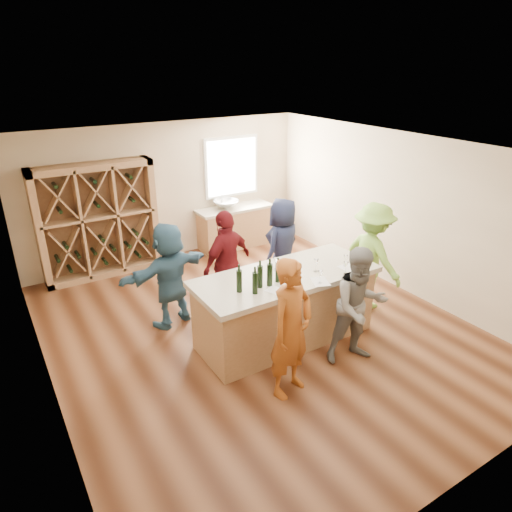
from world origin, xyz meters
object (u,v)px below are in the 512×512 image
wine_rack (98,221)px  person_far_left (170,275)px  sink (226,204)px  person_near_left (291,329)px  person_near_right (359,306)px  person_far_mid (227,263)px  wine_bottle_a (239,281)px  tasting_counter_base (285,309)px  wine_bottle_c (260,277)px  wine_bottle_e (278,272)px  person_server (372,256)px  wine_bottle_d (270,275)px  wine_bottle_b (255,283)px  person_far_right (283,247)px

wine_rack → person_far_left: wine_rack is taller
wine_rack → sink: size_ratio=4.06×
wine_rack → person_near_left: 4.84m
person_near_right → person_far_mid: size_ratio=0.95×
wine_bottle_a → person_near_left: bearing=-76.8°
tasting_counter_base → wine_bottle_c: size_ratio=8.32×
wine_bottle_e → person_server: person_server is taller
sink → wine_bottle_e: wine_bottle_e is taller
wine_bottle_d → wine_bottle_e: (0.16, 0.04, -0.02)m
wine_rack → tasting_counter_base: bearing=-65.2°
wine_bottle_b → person_far_left: size_ratio=0.18×
wine_rack → person_far_left: size_ratio=1.30×
wine_bottle_b → person_near_left: size_ratio=0.17×
person_far_mid → person_far_right: bearing=166.9°
sink → wine_bottle_e: bearing=-108.0°
wine_bottle_a → wine_bottle_c: (0.30, -0.03, 0.00)m
wine_rack → wine_bottle_a: wine_rack is taller
person_server → wine_rack: bearing=42.4°
person_far_mid → person_far_left: size_ratio=1.05×
wine_rack → person_far_right: 3.53m
wine_bottle_c → person_near_right: size_ratio=0.19×
wine_bottle_e → person_near_right: bearing=-45.8°
wine_bottle_d → person_server: (2.20, 0.26, -0.33)m
wine_rack → wine_bottle_d: wine_rack is taller
sink → wine_bottle_d: bearing=-110.0°
person_server → wine_bottle_d: bearing=94.9°
wine_bottle_d → tasting_counter_base: bearing=23.5°
sink → person_server: 3.65m
sink → person_near_left: bearing=-109.2°
wine_bottle_b → person_far_mid: bearing=76.3°
wine_bottle_e → person_far_mid: (-0.10, 1.28, -0.33)m
wine_rack → sink: 2.70m
wine_rack → wine_bottle_c: (1.17, -3.86, 0.14)m
wine_bottle_e → person_far_left: bearing=125.0°
person_far_mid → tasting_counter_base: bearing=86.6°
person_far_mid → person_far_left: bearing=-31.1°
person_far_right → person_server: bearing=105.8°
wine_rack → wine_bottle_a: size_ratio=7.06×
person_near_left → person_server: 2.67m
wine_bottle_c → person_near_left: (-0.09, -0.86, -0.32)m
wine_bottle_e → wine_bottle_a: bearing=177.7°
sink → tasting_counter_base: bearing=-105.2°
wine_bottle_a → wine_bottle_e: size_ratio=1.12×
person_near_left → wine_bottle_a: bearing=86.3°
wine_rack → person_server: 5.05m
wine_bottle_d → person_near_right: (0.95, -0.77, -0.40)m
sink → person_far_mid: 2.83m
sink → wine_bottle_b: wine_bottle_b is taller
wine_bottle_e → person_far_left: 1.82m
person_far_right → wine_bottle_c: bearing=23.8°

